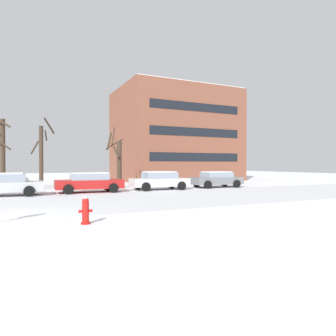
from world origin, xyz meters
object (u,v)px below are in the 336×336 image
at_px(parked_car_red, 89,182).
at_px(parked_car_white, 160,180).
at_px(parked_car_gray, 217,179).
at_px(parked_car_silver, 3,184).
at_px(fire_hydrant, 86,210).

distance_m(parked_car_red, parked_car_white, 5.22).
bearing_deg(parked_car_gray, parked_car_red, -179.77).
bearing_deg(parked_car_white, parked_car_gray, 1.07).
height_order(parked_car_red, parked_car_gray, parked_car_red).
relative_size(parked_car_silver, parked_car_gray, 1.09).
distance_m(fire_hydrant, parked_car_gray, 17.18).
relative_size(parked_car_silver, parked_car_white, 1.06).
bearing_deg(parked_car_gray, parked_car_white, -178.93).
bearing_deg(fire_hydrant, parked_car_gray, 41.58).
distance_m(parked_car_silver, parked_car_gray, 15.66).
bearing_deg(fire_hydrant, parked_car_white, 55.98).
distance_m(parked_car_red, parked_car_gray, 10.44).
bearing_deg(parked_car_silver, parked_car_gray, 1.18).
bearing_deg(parked_car_gray, parked_car_silver, -178.82).
distance_m(fire_hydrant, parked_car_silver, 11.43).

